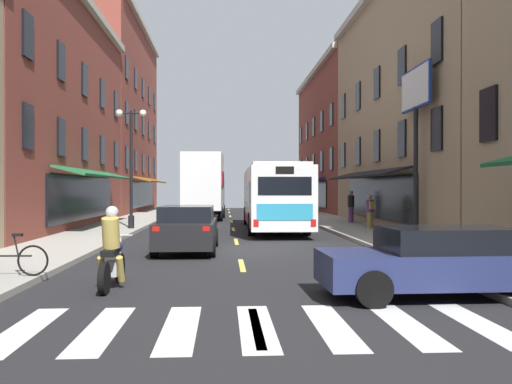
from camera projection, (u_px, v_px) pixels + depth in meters
name	position (u px, v px, depth m)	size (l,w,h in m)	color
ground_plane	(238.00, 252.00, 18.04)	(34.80, 80.00, 0.10)	black
lane_centre_dashes	(239.00, 251.00, 17.79)	(0.14, 73.90, 0.01)	#DBCC4C
crosswalk_near	(256.00, 327.00, 8.06)	(7.10, 2.80, 0.01)	silver
sidewalk_left	(53.00, 249.00, 17.70)	(3.00, 80.00, 0.14)	#A39E93
sidewalk_right	(417.00, 247.00, 18.38)	(3.00, 80.00, 0.14)	#A39E93
billboard_sign	(416.00, 106.00, 21.77)	(0.40, 3.13, 6.62)	black
transit_bus	(273.00, 197.00, 27.14)	(2.76, 11.98, 3.07)	silver
box_truck	(204.00, 187.00, 35.74)	(2.66, 6.94, 4.20)	black
sedan_near	(441.00, 261.00, 10.27)	(4.39, 1.97, 1.29)	navy
sedan_mid	(206.00, 204.00, 46.36)	(2.07, 4.76, 1.39)	#144723
sedan_far	(187.00, 228.00, 17.66)	(1.93, 4.50, 1.47)	black
motorcycle_rider	(112.00, 253.00, 11.15)	(0.62, 2.07, 1.66)	black
bicycle_near	(8.00, 259.00, 11.84)	(1.71, 0.48, 0.91)	black
pedestrian_near	(370.00, 211.00, 26.26)	(0.37, 0.52, 1.57)	#B29947
pedestrian_mid	(351.00, 206.00, 30.67)	(0.36, 0.36, 1.76)	#66387F
street_lamp_twin	(131.00, 163.00, 26.15)	(1.42, 0.32, 5.59)	black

